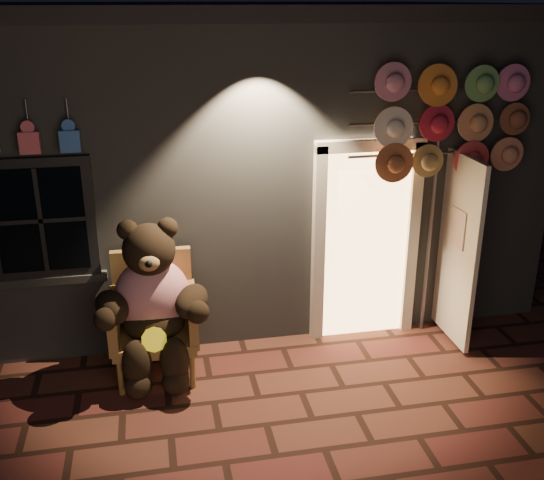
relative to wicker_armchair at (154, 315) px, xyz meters
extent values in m
plane|color=#512B1F|center=(0.92, -1.12, -0.60)|extent=(60.00, 60.00, 0.00)
cube|color=slate|center=(0.92, 2.88, 1.05)|extent=(7.00, 5.00, 3.30)
cube|color=black|center=(0.92, 2.88, 2.78)|extent=(7.30, 5.30, 0.16)
cube|color=black|center=(-0.98, 0.34, 0.95)|extent=(1.00, 0.10, 1.20)
cube|color=black|center=(-0.98, 0.31, 0.95)|extent=(0.82, 0.06, 1.02)
cube|color=slate|center=(-0.98, 0.34, 0.32)|extent=(1.10, 0.14, 0.08)
cube|color=#FFC072|center=(2.27, 0.36, 0.45)|extent=(0.92, 0.10, 2.10)
cube|color=beige|center=(1.75, 0.32, 0.45)|extent=(0.12, 0.12, 2.20)
cube|color=beige|center=(2.79, 0.32, 0.45)|extent=(0.12, 0.12, 2.20)
cube|color=beige|center=(2.27, 0.32, 1.53)|extent=(1.16, 0.12, 0.12)
cube|color=beige|center=(3.17, -0.02, 0.45)|extent=(0.05, 0.80, 2.00)
cube|color=#CE5461|center=(-0.98, 0.26, 1.70)|extent=(0.18, 0.07, 0.20)
cylinder|color=#59595E|center=(-0.98, 0.32, 1.95)|extent=(0.02, 0.02, 0.25)
cube|color=#315EAE|center=(-0.63, 0.26, 1.70)|extent=(0.18, 0.07, 0.20)
cylinder|color=#59595E|center=(-0.63, 0.32, 1.95)|extent=(0.02, 0.02, 0.25)
cube|color=brown|center=(0.00, -0.10, -0.18)|extent=(0.80, 0.75, 0.11)
cube|color=brown|center=(0.01, 0.24, 0.21)|extent=(0.79, 0.11, 0.78)
cube|color=brown|center=(-0.37, -0.11, 0.04)|extent=(0.11, 0.67, 0.45)
cube|color=brown|center=(0.37, -0.13, 0.04)|extent=(0.11, 0.67, 0.45)
cylinder|color=brown|center=(-0.35, -0.40, -0.42)|extent=(0.06, 0.06, 0.36)
cylinder|color=brown|center=(0.33, -0.42, -0.42)|extent=(0.06, 0.06, 0.36)
cylinder|color=brown|center=(-0.33, 0.22, -0.42)|extent=(0.06, 0.06, 0.36)
cylinder|color=brown|center=(0.34, 0.21, -0.42)|extent=(0.06, 0.06, 0.36)
ellipsoid|color=#B71326|center=(0.00, -0.05, 0.23)|extent=(0.75, 0.60, 0.77)
ellipsoid|color=black|center=(0.00, -0.13, 0.00)|extent=(0.62, 0.53, 0.36)
sphere|color=black|center=(0.00, -0.10, 0.73)|extent=(0.51, 0.51, 0.50)
sphere|color=black|center=(-0.18, -0.06, 0.93)|extent=(0.19, 0.19, 0.19)
sphere|color=black|center=(0.18, -0.07, 0.93)|extent=(0.19, 0.19, 0.19)
ellipsoid|color=olive|center=(-0.01, -0.33, 0.69)|extent=(0.20, 0.14, 0.16)
ellipsoid|color=black|center=(-0.37, -0.27, 0.26)|extent=(0.43, 0.57, 0.28)
ellipsoid|color=black|center=(0.36, -0.29, 0.26)|extent=(0.44, 0.57, 0.28)
ellipsoid|color=black|center=(-0.18, -0.45, -0.26)|extent=(0.28, 0.28, 0.48)
ellipsoid|color=black|center=(0.16, -0.46, -0.26)|extent=(0.28, 0.28, 0.48)
sphere|color=black|center=(-0.18, -0.51, -0.45)|extent=(0.26, 0.26, 0.26)
sphere|color=black|center=(0.16, -0.52, -0.45)|extent=(0.26, 0.26, 0.26)
cylinder|color=yellow|center=(-0.01, -0.45, -0.02)|extent=(0.24, 0.10, 0.23)
cylinder|color=#59595E|center=(2.97, 0.26, 0.85)|extent=(0.04, 0.04, 2.89)
cylinder|color=#59595E|center=(2.64, 0.24, 2.08)|extent=(1.28, 0.03, 0.03)
cylinder|color=#59595E|center=(2.64, 0.24, 1.76)|extent=(1.28, 0.03, 0.03)
cylinder|color=#59595E|center=(2.64, 0.24, 1.44)|extent=(1.28, 0.03, 0.03)
cylinder|color=#C4768C|center=(2.42, 0.18, 2.13)|extent=(0.36, 0.11, 0.37)
cylinder|color=orange|center=(2.84, 0.15, 2.13)|extent=(0.36, 0.11, 0.37)
cylinder|color=#67A45B|center=(3.27, 0.12, 2.13)|extent=(0.36, 0.11, 0.37)
cylinder|color=pink|center=(3.70, 0.18, 2.13)|extent=(0.36, 0.11, 0.37)
cylinder|color=beige|center=(2.42, 0.15, 1.76)|extent=(0.36, 0.11, 0.37)
cylinder|color=#AF1E34|center=(2.84, 0.12, 1.76)|extent=(0.36, 0.11, 0.37)
cylinder|color=tan|center=(3.27, 0.18, 1.76)|extent=(0.36, 0.11, 0.37)
cylinder|color=brown|center=(3.70, 0.15, 1.76)|extent=(0.36, 0.11, 0.37)
cylinder|color=#9B5431|center=(2.42, 0.12, 1.38)|extent=(0.36, 0.11, 0.37)
cylinder|color=olive|center=(2.84, 0.18, 1.38)|extent=(0.36, 0.11, 0.37)
cylinder|color=#D73D41|center=(3.27, 0.15, 1.38)|extent=(0.36, 0.11, 0.37)
cylinder|color=tan|center=(3.70, 0.12, 1.38)|extent=(0.36, 0.11, 0.37)
camera|label=1|loc=(0.07, -5.70, 2.92)|focal=42.00mm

